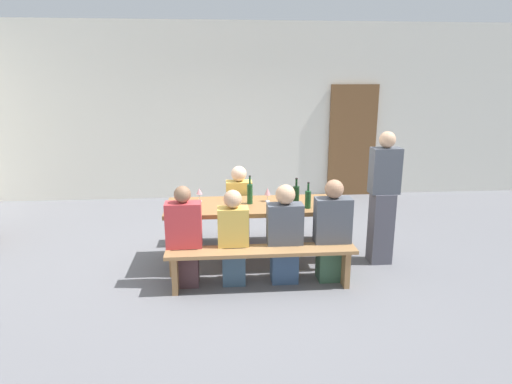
# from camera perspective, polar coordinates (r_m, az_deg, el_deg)

# --- Properties ---
(ground_plane) EXTENTS (24.00, 24.00, 0.00)m
(ground_plane) POSITION_cam_1_polar(r_m,az_deg,el_deg) (5.57, 0.00, -8.99)
(ground_plane) COLOR slate
(back_wall) EXTENTS (14.00, 0.20, 3.20)m
(back_wall) POSITION_cam_1_polar(r_m,az_deg,el_deg) (8.36, -1.91, 10.30)
(back_wall) COLOR silver
(back_wall) RESTS_ON ground
(wooden_door) EXTENTS (0.90, 0.06, 2.10)m
(wooden_door) POSITION_cam_1_polar(r_m,az_deg,el_deg) (8.65, 12.33, 6.45)
(wooden_door) COLOR brown
(wooden_door) RESTS_ON ground
(tasting_table) EXTENTS (2.15, 0.79, 0.75)m
(tasting_table) POSITION_cam_1_polar(r_m,az_deg,el_deg) (5.34, 0.00, -2.36)
(tasting_table) COLOR olive
(tasting_table) RESTS_ON ground
(bench_near) EXTENTS (2.05, 0.30, 0.45)m
(bench_near) POSITION_cam_1_polar(r_m,az_deg,el_deg) (4.80, 0.71, -8.40)
(bench_near) COLOR #9E7247
(bench_near) RESTS_ON ground
(bench_far) EXTENTS (2.05, 0.30, 0.45)m
(bench_far) POSITION_cam_1_polar(r_m,az_deg,el_deg) (6.09, -0.55, -3.30)
(bench_far) COLOR #9E7247
(bench_far) RESTS_ON ground
(wine_bottle_0) EXTENTS (0.07, 0.07, 0.35)m
(wine_bottle_0) POSITION_cam_1_polar(r_m,az_deg,el_deg) (5.30, -0.80, -0.17)
(wine_bottle_0) COLOR #194723
(wine_bottle_0) RESTS_ON tasting_table
(wine_bottle_1) EXTENTS (0.07, 0.07, 0.34)m
(wine_bottle_1) POSITION_cam_1_polar(r_m,az_deg,el_deg) (5.22, 5.20, -0.47)
(wine_bottle_1) COLOR #143319
(wine_bottle_1) RESTS_ON tasting_table
(wine_bottle_2) EXTENTS (0.07, 0.07, 0.31)m
(wine_bottle_2) POSITION_cam_1_polar(r_m,az_deg,el_deg) (5.16, 6.72, -0.88)
(wine_bottle_2) COLOR #194723
(wine_bottle_2) RESTS_ON tasting_table
(wine_glass_0) EXTENTS (0.08, 0.08, 0.16)m
(wine_glass_0) POSITION_cam_1_polar(r_m,az_deg,el_deg) (5.45, -7.34, 0.04)
(wine_glass_0) COLOR silver
(wine_glass_0) RESTS_ON tasting_table
(wine_glass_1) EXTENTS (0.07, 0.07, 0.17)m
(wine_glass_1) POSITION_cam_1_polar(r_m,az_deg,el_deg) (5.40, 1.49, 0.02)
(wine_glass_1) COLOR silver
(wine_glass_1) RESTS_ON tasting_table
(seated_guest_near_0) EXTENTS (0.38, 0.24, 1.13)m
(seated_guest_near_0) POSITION_cam_1_polar(r_m,az_deg,el_deg) (4.87, -9.23, -6.06)
(seated_guest_near_0) COLOR #4F3337
(seated_guest_near_0) RESTS_ON ground
(seated_guest_near_1) EXTENTS (0.33, 0.24, 1.07)m
(seated_guest_near_1) POSITION_cam_1_polar(r_m,az_deg,el_deg) (4.86, -2.95, -6.13)
(seated_guest_near_1) COLOR #3A5368
(seated_guest_near_1) RESTS_ON ground
(seated_guest_near_2) EXTENTS (0.39, 0.24, 1.12)m
(seated_guest_near_2) POSITION_cam_1_polar(r_m,az_deg,el_deg) (4.90, 3.72, -5.69)
(seated_guest_near_2) COLOR #354D6F
(seated_guest_near_2) RESTS_ON ground
(seated_guest_near_3) EXTENTS (0.40, 0.24, 1.16)m
(seated_guest_near_3) POSITION_cam_1_polar(r_m,az_deg,el_deg) (5.00, 9.80, -5.25)
(seated_guest_near_3) COLOR #365840
(seated_guest_near_3) RESTS_ON ground
(seated_guest_far_0) EXTENTS (0.34, 0.24, 1.11)m
(seated_guest_far_0) POSITION_cam_1_polar(r_m,az_deg,el_deg) (5.89, -2.19, -2.15)
(seated_guest_far_0) COLOR #55306E
(seated_guest_far_0) RESTS_ON ground
(standing_host) EXTENTS (0.34, 0.24, 1.62)m
(standing_host) POSITION_cam_1_polar(r_m,az_deg,el_deg) (5.54, 16.05, -1.03)
(standing_host) COLOR #504F5B
(standing_host) RESTS_ON ground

